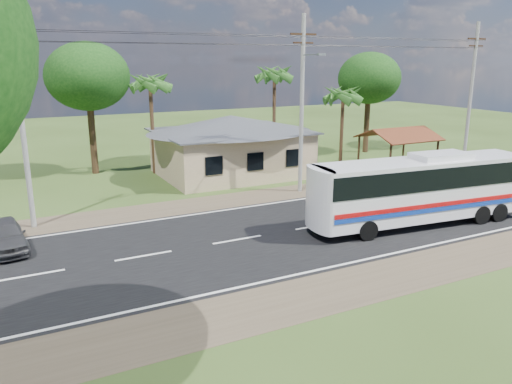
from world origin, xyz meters
TOP-DOWN VIEW (x-y plane):
  - ground at (0.00, 0.00)m, footprint 120.00×120.00m
  - road at (0.00, 0.00)m, footprint 120.00×16.00m
  - house at (1.00, 13.00)m, footprint 12.40×10.00m
  - waiting_shed at (13.00, 8.50)m, footprint 5.20×4.48m
  - concrete_barrier at (12.00, 5.60)m, footprint 7.00×0.30m
  - utility_poles at (2.67, 6.49)m, footprint 32.80×2.22m
  - palm_near at (9.50, 11.00)m, footprint 2.80×2.80m
  - palm_mid at (6.00, 15.50)m, footprint 2.80×2.80m
  - palm_far at (-4.00, 16.00)m, footprint 2.80×2.80m
  - tree_behind_house at (-8.00, 18.00)m, footprint 6.00×6.00m
  - tree_behind_shed at (16.00, 16.00)m, footprint 5.60×5.60m
  - coach_bus at (5.04, -2.09)m, footprint 12.11×3.73m
  - motorcycle at (8.94, 5.58)m, footprint 1.80×1.19m
  - person at (10.71, 4.99)m, footprint 0.78×0.61m
  - small_car at (-14.33, 3.56)m, footprint 2.01×4.21m

SIDE VIEW (x-z plane):
  - ground at x=0.00m, z-range 0.00..0.00m
  - road at x=0.00m, z-range -0.01..0.02m
  - motorcycle at x=8.94m, z-range 0.00..0.89m
  - concrete_barrier at x=12.00m, z-range 0.00..0.90m
  - small_car at x=-14.33m, z-range 0.00..1.39m
  - person at x=10.71m, z-range 0.00..1.88m
  - coach_bus at x=5.04m, z-range 0.27..3.96m
  - house at x=1.00m, z-range 0.14..5.14m
  - waiting_shed at x=13.00m, z-range 1.05..4.40m
  - palm_near at x=9.50m, z-range 2.36..9.06m
  - utility_poles at x=2.67m, z-range 0.27..11.27m
  - palm_far at x=-4.00m, z-range 2.83..10.53m
  - tree_behind_shed at x=16.00m, z-range 2.17..11.19m
  - tree_behind_house at x=-8.00m, z-range 2.31..11.92m
  - palm_mid at x=6.00m, z-range 3.06..11.26m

